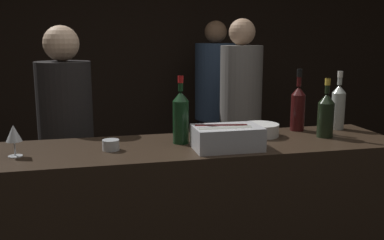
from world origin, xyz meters
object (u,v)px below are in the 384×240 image
Objects in this scene: red_wine_bottle_black_foil at (298,107)px; person_blond_tee at (240,113)px; champagne_bottle at (326,114)px; person_grey_polo at (215,102)px; red_wine_bottle_burgundy at (181,116)px; candle_votive at (111,145)px; ice_bin_with_bottles at (226,136)px; white_wine_bottle at (338,106)px; person_in_hoodie at (67,145)px; bowl_white at (261,129)px; wine_glass at (14,134)px.

red_wine_bottle_black_foil is 1.04m from person_blond_tee.
person_grey_polo is (-0.07, 1.90, -0.21)m from champagne_bottle.
red_wine_bottle_burgundy is 1.08× the size of champagne_bottle.
red_wine_bottle_black_foil is at bearing 11.00° from candle_votive.
red_wine_bottle_burgundy is 2.01m from person_grey_polo.
ice_bin_with_bottles is 0.84m from white_wine_bottle.
ice_bin_with_bottles is 0.20× the size of person_in_hoodie.
person_in_hoodie reaches higher than ice_bin_with_bottles.
champagne_bottle is at bearing -38.48° from person_blond_tee.
bowl_white is 0.82m from candle_votive.
red_wine_bottle_black_foil reaches higher than wine_glass.
ice_bin_with_bottles is 0.62m from champagne_bottle.
wine_glass is 0.43× the size of red_wine_bottle_burgundy.
ice_bin_with_bottles is at bearing -63.24° from person_blond_tee.
wine_glass is 0.71m from person_in_hoodie.
person_blond_tee reaches higher than ice_bin_with_bottles.
bowl_white is at bearing -50.21° from person_in_hoodie.
candle_votive is at bearing -169.97° from red_wine_bottle_burgundy.
person_grey_polo reaches higher than candle_votive.
ice_bin_with_bottles is at bearing -159.25° from white_wine_bottle.
bowl_white is at bearing 166.52° from person_grey_polo.
person_blond_tee is (0.74, 1.17, -0.22)m from red_wine_bottle_burgundy.
person_blond_tee is at bearing 75.96° from bowl_white.
bowl_white is at bearing -172.51° from white_wine_bottle.
red_wine_bottle_burgundy is at bearing 138.09° from ice_bin_with_bottles.
red_wine_bottle_black_foil reaches higher than champagne_bottle.
person_in_hoodie is (-1.06, 0.51, -0.15)m from bowl_white.
red_wine_bottle_burgundy is 0.21× the size of person_in_hoodie.
bowl_white is at bearing 7.43° from red_wine_bottle_burgundy.
white_wine_bottle is 1.07× the size of champagne_bottle.
person_blond_tee is (1.52, 1.25, -0.18)m from wine_glass.
bowl_white is 0.47m from red_wine_bottle_burgundy.
champagne_bottle is at bearing 176.82° from person_grey_polo.
ice_bin_with_bottles is 0.91× the size of red_wine_bottle_black_foil.
white_wine_bottle reaches higher than candle_votive.
person_in_hoodie reaches higher than red_wine_bottle_black_foil.
person_grey_polo reaches higher than person_in_hoodie.
wine_glass is 0.43m from candle_votive.
wine_glass is at bearing -91.56° from person_blond_tee.
wine_glass is 0.46× the size of champagne_bottle.
person_blond_tee is at bearing 92.47° from champagne_bottle.
white_wine_bottle is at bearing 7.46° from red_wine_bottle_burgundy.
red_wine_bottle_burgundy is at bearing -73.15° from person_blond_tee.
bowl_white is 1.82m from person_grey_polo.
red_wine_bottle_black_foil is 1.73m from person_grey_polo.
person_in_hoodie is at bearing 129.28° from person_grey_polo.
person_in_hoodie is (-1.56, 0.44, -0.26)m from white_wine_bottle.
white_wine_bottle is at bearing -177.15° from person_grey_polo.
person_grey_polo is at bearing 19.94° from person_in_hoodie.
red_wine_bottle_burgundy is (-0.97, -0.13, 0.00)m from white_wine_bottle.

